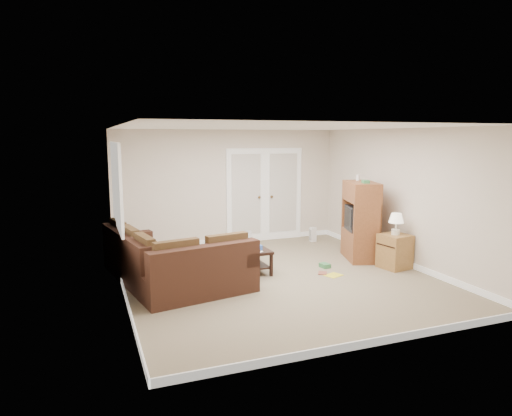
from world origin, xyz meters
name	(u,v)px	position (x,y,z in m)	size (l,w,h in m)	color
floor	(277,277)	(0.00, 0.00, 0.00)	(5.50, 5.50, 0.00)	gray
ceiling	(278,127)	(0.00, 0.00, 2.50)	(5.00, 5.50, 0.02)	white
wall_left	(120,213)	(-2.50, 0.00, 1.25)	(0.02, 5.50, 2.50)	beige
wall_right	(403,197)	(2.50, 0.00, 1.25)	(0.02, 5.50, 2.50)	beige
wall_back	(228,187)	(0.00, 2.75, 1.25)	(5.00, 0.02, 2.50)	beige
wall_front	(378,239)	(0.00, -2.75, 1.25)	(5.00, 0.02, 2.50)	beige
baseboards	(277,274)	(0.00, 0.00, 0.05)	(5.00, 5.50, 0.10)	white
french_doors	(265,195)	(0.85, 2.71, 1.04)	(1.80, 0.05, 2.13)	white
window_left	(117,186)	(-2.46, 1.00, 1.55)	(0.05, 1.92, 1.42)	white
sectional_sofa	(167,266)	(-1.81, 0.25, 0.32)	(2.20, 2.73, 0.81)	#3C2117
coffee_table	(249,257)	(-0.30, 0.59, 0.23)	(0.54, 1.05, 0.71)	black
tv_armoire	(360,220)	(1.96, 0.54, 0.76)	(0.77, 1.05, 1.61)	brown
side_cabinet	(395,248)	(2.20, -0.23, 0.36)	(0.55, 0.55, 1.00)	olive
space_heater	(313,234)	(1.81, 2.17, 0.16)	(0.13, 0.11, 0.32)	white
floor_magazine	(334,275)	(0.94, -0.24, 0.00)	(0.29, 0.23, 0.01)	yellow
floor_greenbox	(325,265)	(1.04, 0.24, 0.04)	(0.14, 0.19, 0.08)	#397D46
floor_book	(318,273)	(0.76, -0.04, 0.01)	(0.15, 0.20, 0.02)	brown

